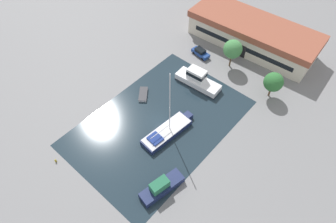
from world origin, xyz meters
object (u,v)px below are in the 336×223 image
at_px(parked_car, 200,52).
at_px(quay_tree_by_water, 273,82).
at_px(motor_cruiser, 197,80).
at_px(cabin_boat, 161,187).
at_px(quay_tree_near_building, 233,49).
at_px(small_dinghy, 143,94).
at_px(warehouse_building, 253,34).
at_px(sailboat_moored, 167,131).

bearing_deg(parked_car, quay_tree_by_water, 95.57).
relative_size(motor_cruiser, cabin_boat, 1.27).
bearing_deg(quay_tree_by_water, parked_car, 178.00).
distance_m(quay_tree_near_building, small_dinghy, 20.74).
height_order(quay_tree_near_building, motor_cruiser, quay_tree_near_building).
distance_m(warehouse_building, parked_car, 12.74).
relative_size(sailboat_moored, small_dinghy, 3.66).
height_order(quay_tree_near_building, parked_car, quay_tree_near_building).
relative_size(quay_tree_by_water, sailboat_moored, 0.39).
xyz_separation_m(warehouse_building, quay_tree_by_water, (11.25, -11.42, 0.75)).
bearing_deg(parked_car, warehouse_building, 156.89).
relative_size(parked_car, sailboat_moored, 0.31).
height_order(sailboat_moored, small_dinghy, sailboat_moored).
bearing_deg(parked_car, motor_cruiser, 41.00).
bearing_deg(small_dinghy, parked_car, 47.10).
bearing_deg(warehouse_building, motor_cruiser, -97.63).
bearing_deg(quay_tree_near_building, quay_tree_by_water, -10.93).
bearing_deg(warehouse_building, small_dinghy, -108.62).
height_order(warehouse_building, parked_car, warehouse_building).
bearing_deg(quay_tree_by_water, sailboat_moored, -113.96).
xyz_separation_m(warehouse_building, parked_car, (-6.41, -10.80, -2.15)).
relative_size(warehouse_building, cabin_boat, 3.84).
distance_m(quay_tree_near_building, motor_cruiser, 9.86).
bearing_deg(sailboat_moored, small_dinghy, 164.32).
xyz_separation_m(sailboat_moored, motor_cruiser, (-3.54, 13.27, 0.72)).
distance_m(motor_cruiser, small_dinghy, 11.40).
relative_size(quay_tree_by_water, motor_cruiser, 0.58).
bearing_deg(motor_cruiser, sailboat_moored, -169.12).
xyz_separation_m(warehouse_building, small_dinghy, (-7.56, -27.97, -2.73)).
bearing_deg(sailboat_moored, quay_tree_by_water, 71.54).
relative_size(quay_tree_near_building, quay_tree_by_water, 1.16).
height_order(warehouse_building, small_dinghy, warehouse_building).
relative_size(quay_tree_by_water, cabin_boat, 0.73).
xyz_separation_m(quay_tree_near_building, cabin_boat, (8.19, -31.10, -3.59)).
relative_size(parked_car, small_dinghy, 1.14).
bearing_deg(quay_tree_by_water, cabin_boat, -95.10).
bearing_deg(cabin_boat, parked_car, 128.20).
bearing_deg(sailboat_moored, motor_cruiser, 110.46).
xyz_separation_m(motor_cruiser, small_dinghy, (-6.22, -9.48, -1.10)).
height_order(quay_tree_near_building, quay_tree_by_water, quay_tree_near_building).
xyz_separation_m(quay_tree_by_water, small_dinghy, (-18.81, -16.55, -3.48)).
relative_size(warehouse_building, quay_tree_by_water, 5.26).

